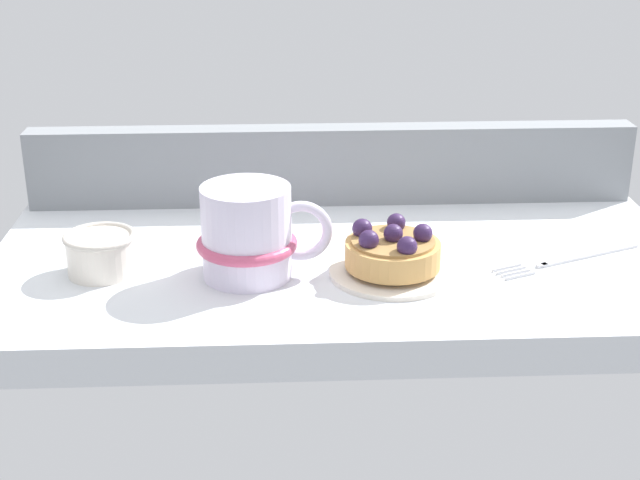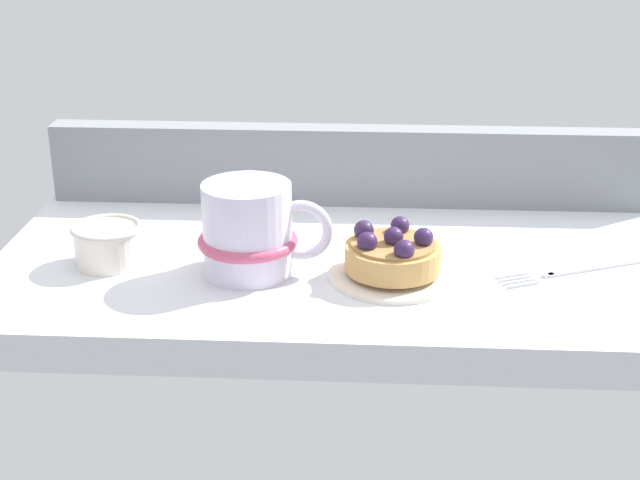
% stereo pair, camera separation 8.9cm
% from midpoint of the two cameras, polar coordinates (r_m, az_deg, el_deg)
% --- Properties ---
extents(ground_plane, '(0.73, 0.37, 0.04)m').
position_cam_midpoint_polar(ground_plane, '(0.95, -1.30, -2.09)').
color(ground_plane, silver).
extents(window_rail_back, '(0.71, 0.04, 0.09)m').
position_cam_midpoint_polar(window_rail_back, '(1.09, -1.57, 4.67)').
color(window_rail_back, gray).
rests_on(window_rail_back, ground_plane).
extents(dessert_plate, '(0.12, 0.12, 0.01)m').
position_cam_midpoint_polar(dessert_plate, '(0.90, 1.71, -1.97)').
color(dessert_plate, silver).
rests_on(dessert_plate, ground_plane).
extents(raspberry_tart, '(0.09, 0.09, 0.04)m').
position_cam_midpoint_polar(raspberry_tart, '(0.89, 1.70, -0.68)').
color(raspberry_tart, tan).
rests_on(raspberry_tart, dessert_plate).
extents(coffee_mug, '(0.13, 0.10, 0.09)m').
position_cam_midpoint_polar(coffee_mug, '(0.89, -7.30, 0.35)').
color(coffee_mug, silver).
rests_on(coffee_mug, ground_plane).
extents(dessert_fork, '(0.17, 0.08, 0.01)m').
position_cam_midpoint_polar(dessert_fork, '(0.95, 12.67, -1.19)').
color(dessert_fork, silver).
rests_on(dessert_fork, ground_plane).
extents(sugar_bowl, '(0.07, 0.07, 0.04)m').
position_cam_midpoint_polar(sugar_bowl, '(0.93, -16.17, -0.79)').
color(sugar_bowl, silver).
rests_on(sugar_bowl, ground_plane).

